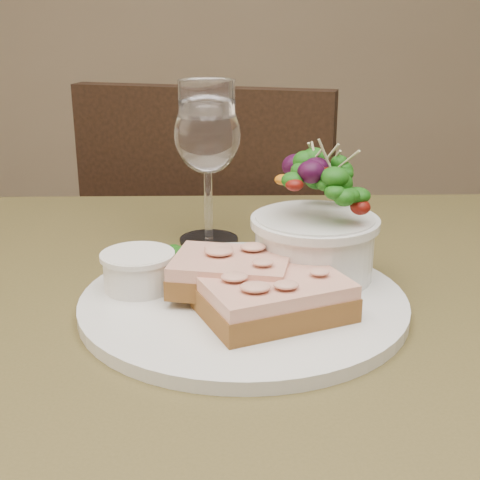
{
  "coord_description": "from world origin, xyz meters",
  "views": [
    {
      "loc": [
        -0.03,
        -0.56,
        1.01
      ],
      "look_at": [
        -0.02,
        0.03,
        0.81
      ],
      "focal_mm": 50.0,
      "sensor_mm": 36.0,
      "label": 1
    }
  ],
  "objects_px": {
    "sandwich_front": "(274,297)",
    "wine_glass": "(207,139)",
    "salad_bowl": "(315,219)",
    "cafe_table": "(257,405)",
    "ramekin": "(138,269)",
    "chair_far": "(232,377)",
    "dinner_plate": "(243,302)",
    "sandwich_back": "(231,273)"
  },
  "relations": [
    {
      "from": "dinner_plate",
      "to": "wine_glass",
      "type": "height_order",
      "value": "wine_glass"
    },
    {
      "from": "sandwich_front",
      "to": "ramekin",
      "type": "distance_m",
      "value": 0.14
    },
    {
      "from": "sandwich_front",
      "to": "salad_bowl",
      "type": "xyz_separation_m",
      "value": [
        0.05,
        0.09,
        0.04
      ]
    },
    {
      "from": "chair_far",
      "to": "wine_glass",
      "type": "xyz_separation_m",
      "value": [
        -0.03,
        -0.46,
        0.58
      ]
    },
    {
      "from": "chair_far",
      "to": "ramekin",
      "type": "height_order",
      "value": "chair_far"
    },
    {
      "from": "cafe_table",
      "to": "salad_bowl",
      "type": "xyz_separation_m",
      "value": [
        0.06,
        0.05,
        0.17
      ]
    },
    {
      "from": "cafe_table",
      "to": "dinner_plate",
      "type": "xyz_separation_m",
      "value": [
        -0.01,
        0.01,
        0.11
      ]
    },
    {
      "from": "dinner_plate",
      "to": "salad_bowl",
      "type": "height_order",
      "value": "salad_bowl"
    },
    {
      "from": "sandwich_front",
      "to": "salad_bowl",
      "type": "bearing_deg",
      "value": 40.06
    },
    {
      "from": "sandwich_front",
      "to": "cafe_table",
      "type": "bearing_deg",
      "value": 87.93
    },
    {
      "from": "ramekin",
      "to": "salad_bowl",
      "type": "bearing_deg",
      "value": 9.48
    },
    {
      "from": "wine_glass",
      "to": "cafe_table",
      "type": "bearing_deg",
      "value": -75.72
    },
    {
      "from": "chair_far",
      "to": "wine_glass",
      "type": "bearing_deg",
      "value": 102.35
    },
    {
      "from": "salad_bowl",
      "to": "sandwich_front",
      "type": "bearing_deg",
      "value": -117.4
    },
    {
      "from": "ramekin",
      "to": "sandwich_front",
      "type": "bearing_deg",
      "value": -25.5
    },
    {
      "from": "sandwich_front",
      "to": "wine_glass",
      "type": "relative_size",
      "value": 0.84
    },
    {
      "from": "ramekin",
      "to": "cafe_table",
      "type": "bearing_deg",
      "value": -13.11
    },
    {
      "from": "chair_far",
      "to": "wine_glass",
      "type": "relative_size",
      "value": 5.14
    },
    {
      "from": "cafe_table",
      "to": "sandwich_back",
      "type": "xyz_separation_m",
      "value": [
        -0.02,
        0.01,
        0.14
      ]
    },
    {
      "from": "ramekin",
      "to": "salad_bowl",
      "type": "distance_m",
      "value": 0.18
    },
    {
      "from": "sandwich_front",
      "to": "salad_bowl",
      "type": "height_order",
      "value": "salad_bowl"
    },
    {
      "from": "chair_far",
      "to": "salad_bowl",
      "type": "relative_size",
      "value": 7.09
    },
    {
      "from": "dinner_plate",
      "to": "sandwich_back",
      "type": "xyz_separation_m",
      "value": [
        -0.01,
        -0.0,
        0.03
      ]
    },
    {
      "from": "cafe_table",
      "to": "salad_bowl",
      "type": "height_order",
      "value": "salad_bowl"
    },
    {
      "from": "ramekin",
      "to": "dinner_plate",
      "type": "bearing_deg",
      "value": -11.82
    },
    {
      "from": "dinner_plate",
      "to": "sandwich_front",
      "type": "xyz_separation_m",
      "value": [
        0.03,
        -0.04,
        0.02
      ]
    },
    {
      "from": "sandwich_front",
      "to": "ramekin",
      "type": "relative_size",
      "value": 2.27
    },
    {
      "from": "ramekin",
      "to": "chair_far",
      "type": "bearing_deg",
      "value": 81.71
    },
    {
      "from": "salad_bowl",
      "to": "chair_far",
      "type": "bearing_deg",
      "value": 97.44
    },
    {
      "from": "wine_glass",
      "to": "chair_far",
      "type": "bearing_deg",
      "value": 86.37
    },
    {
      "from": "dinner_plate",
      "to": "ramekin",
      "type": "bearing_deg",
      "value": 168.18
    },
    {
      "from": "sandwich_back",
      "to": "wine_glass",
      "type": "height_order",
      "value": "wine_glass"
    },
    {
      "from": "dinner_plate",
      "to": "salad_bowl",
      "type": "bearing_deg",
      "value": 34.74
    },
    {
      "from": "dinner_plate",
      "to": "ramekin",
      "type": "distance_m",
      "value": 0.1
    },
    {
      "from": "sandwich_front",
      "to": "sandwich_back",
      "type": "relative_size",
      "value": 1.23
    },
    {
      "from": "cafe_table",
      "to": "ramekin",
      "type": "height_order",
      "value": "ramekin"
    },
    {
      "from": "chair_far",
      "to": "ramekin",
      "type": "distance_m",
      "value": 0.8
    },
    {
      "from": "salad_bowl",
      "to": "wine_glass",
      "type": "relative_size",
      "value": 0.73
    },
    {
      "from": "cafe_table",
      "to": "sandwich_back",
      "type": "relative_size",
      "value": 6.72
    },
    {
      "from": "chair_far",
      "to": "sandwich_back",
      "type": "bearing_deg",
      "value": 105.66
    },
    {
      "from": "sandwich_front",
      "to": "sandwich_back",
      "type": "xyz_separation_m",
      "value": [
        -0.04,
        0.04,
        0.01
      ]
    },
    {
      "from": "cafe_table",
      "to": "dinner_plate",
      "type": "distance_m",
      "value": 0.11
    }
  ]
}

